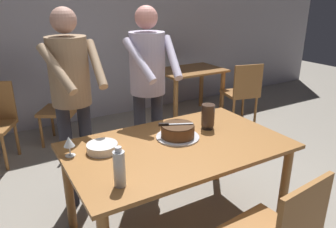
% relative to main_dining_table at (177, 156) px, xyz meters
% --- Properties ---
extents(ground_plane, '(14.00, 14.00, 0.00)m').
position_rel_main_dining_table_xyz_m(ground_plane, '(0.00, 0.00, -0.65)').
color(ground_plane, gray).
extents(back_wall, '(10.00, 0.12, 2.70)m').
position_rel_main_dining_table_xyz_m(back_wall, '(0.00, 2.84, 0.70)').
color(back_wall, '#ADA8B2').
rests_on(back_wall, ground_plane).
extents(main_dining_table, '(1.64, 0.99, 0.75)m').
position_rel_main_dining_table_xyz_m(main_dining_table, '(0.00, 0.00, 0.00)').
color(main_dining_table, '#9E6633').
rests_on(main_dining_table, ground_plane).
extents(cake_on_platter, '(0.34, 0.34, 0.11)m').
position_rel_main_dining_table_xyz_m(cake_on_platter, '(0.06, 0.10, 0.15)').
color(cake_on_platter, silver).
rests_on(cake_on_platter, main_dining_table).
extents(cake_knife, '(0.25, 0.13, 0.02)m').
position_rel_main_dining_table_xyz_m(cake_knife, '(-0.00, 0.13, 0.22)').
color(cake_knife, silver).
rests_on(cake_knife, cake_on_platter).
extents(plate_stack, '(0.22, 0.22, 0.06)m').
position_rel_main_dining_table_xyz_m(plate_stack, '(-0.53, 0.17, 0.13)').
color(plate_stack, white).
rests_on(plate_stack, main_dining_table).
extents(wine_glass_near, '(0.08, 0.08, 0.14)m').
position_rel_main_dining_table_xyz_m(wine_glass_near, '(-0.74, 0.22, 0.20)').
color(wine_glass_near, silver).
rests_on(wine_glass_near, main_dining_table).
extents(water_bottle, '(0.07, 0.07, 0.25)m').
position_rel_main_dining_table_xyz_m(water_bottle, '(-0.58, -0.30, 0.21)').
color(water_bottle, silver).
rests_on(water_bottle, main_dining_table).
extents(hurricane_lamp, '(0.11, 0.11, 0.21)m').
position_rel_main_dining_table_xyz_m(hurricane_lamp, '(0.38, 0.13, 0.21)').
color(hurricane_lamp, black).
rests_on(hurricane_lamp, main_dining_table).
extents(person_cutting_cake, '(0.47, 0.56, 1.72)m').
position_rel_main_dining_table_xyz_m(person_cutting_cake, '(0.12, 0.71, 0.42)').
color(person_cutting_cake, '#2D2D38').
rests_on(person_cutting_cake, ground_plane).
extents(person_standing_beside, '(0.46, 0.57, 1.72)m').
position_rel_main_dining_table_xyz_m(person_standing_beside, '(-0.57, 0.74, 0.42)').
color(person_standing_beside, '#2D2D38').
rests_on(person_standing_beside, ground_plane).
extents(background_table, '(1.00, 0.70, 0.74)m').
position_rel_main_dining_table_xyz_m(background_table, '(1.56, 2.14, -0.07)').
color(background_table, '#9E6633').
rests_on(background_table, ground_plane).
extents(background_chair_2, '(0.61, 0.61, 0.90)m').
position_rel_main_dining_table_xyz_m(background_chair_2, '(-0.36, 2.10, -0.16)').
color(background_chair_2, '#9E6633').
rests_on(background_chair_2, ground_plane).
extents(background_chair_3, '(0.53, 0.53, 0.90)m').
position_rel_main_dining_table_xyz_m(background_chair_3, '(2.05, 1.49, -0.16)').
color(background_chair_3, '#9E6633').
rests_on(background_chair_3, ground_plane).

